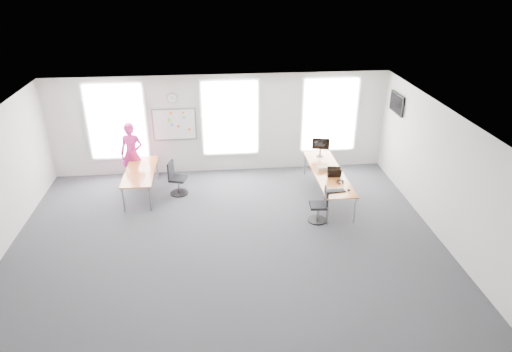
{
  "coord_description": "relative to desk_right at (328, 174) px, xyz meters",
  "views": [
    {
      "loc": [
        -0.2,
        -8.94,
        6.05
      ],
      "look_at": [
        0.8,
        1.2,
        1.1
      ],
      "focal_mm": 32.0,
      "sensor_mm": 36.0,
      "label": 1
    }
  ],
  "objects": [
    {
      "name": "person",
      "position": [
        -5.42,
        1.37,
        0.23
      ],
      "size": [
        0.73,
        0.54,
        1.83
      ],
      "primitive_type": "imported",
      "rotation": [
        0.0,
        0.0,
        -0.17
      ],
      "color": "#D12582",
      "rests_on": "ground"
    },
    {
      "name": "wall_clock",
      "position": [
        -4.2,
        1.97,
        1.67
      ],
      "size": [
        0.3,
        0.04,
        0.3
      ],
      "primitive_type": "cylinder",
      "rotation": [
        1.57,
        0.0,
        0.0
      ],
      "color": "gray",
      "rests_on": "wall_back"
    },
    {
      "name": "whiteboard",
      "position": [
        -4.2,
        1.97,
        0.87
      ],
      "size": [
        1.2,
        0.03,
        0.9
      ],
      "primitive_type": "cube",
      "color": "white",
      "rests_on": "wall_back"
    },
    {
      "name": "window_mid",
      "position": [
        -2.55,
        1.97,
        1.02
      ],
      "size": [
        1.6,
        0.06,
        2.2
      ],
      "primitive_type": "cube",
      "color": "silver",
      "rests_on": "wall_back"
    },
    {
      "name": "wall_right",
      "position": [
        2.15,
        -2.0,
        0.82
      ],
      "size": [
        0.0,
        10.0,
        10.0
      ],
      "primitive_type": "plane",
      "rotation": [
        1.57,
        0.0,
        -1.57
      ],
      "color": "silver",
      "rests_on": "ground"
    },
    {
      "name": "window_left",
      "position": [
        -5.85,
        1.97,
        1.02
      ],
      "size": [
        1.6,
        0.06,
        2.2
      ],
      "primitive_type": "cube",
      "color": "silver",
      "rests_on": "wall_back"
    },
    {
      "name": "paper_stack",
      "position": [
        -0.12,
        0.18,
        0.1
      ],
      "size": [
        0.35,
        0.28,
        0.11
      ],
      "primitive_type": "cube",
      "rotation": [
        0.0,
        0.0,
        0.17
      ],
      "color": "beige",
      "rests_on": "desk_right"
    },
    {
      "name": "floor",
      "position": [
        -2.85,
        -2.0,
        -0.68
      ],
      "size": [
        10.0,
        10.0,
        0.0
      ],
      "primitive_type": "plane",
      "color": "#2A292E",
      "rests_on": "ground"
    },
    {
      "name": "tv",
      "position": [
        2.1,
        1.0,
        1.62
      ],
      "size": [
        0.06,
        0.9,
        0.55
      ],
      "primitive_type": "cube",
      "color": "black",
      "rests_on": "wall_right"
    },
    {
      "name": "chair_right",
      "position": [
        -0.49,
        -1.27,
        -0.29
      ],
      "size": [
        0.48,
        0.48,
        0.9
      ],
      "rotation": [
        0.0,
        0.0,
        -1.65
      ],
      "color": "black",
      "rests_on": "ground"
    },
    {
      "name": "wall_back",
      "position": [
        -2.85,
        2.0,
        0.82
      ],
      "size": [
        10.0,
        0.0,
        10.0
      ],
      "primitive_type": "plane",
      "rotation": [
        1.57,
        0.0,
        0.0
      ],
      "color": "silver",
      "rests_on": "ground"
    },
    {
      "name": "desk_left",
      "position": [
        -5.11,
        0.59,
        -0.01
      ],
      "size": [
        0.8,
        2.01,
        0.73
      ],
      "color": "#C75E2B",
      "rests_on": "ground"
    },
    {
      "name": "headphones",
      "position": [
        0.13,
        -0.69,
        0.09
      ],
      "size": [
        0.17,
        0.09,
        0.1
      ],
      "rotation": [
        0.0,
        0.0,
        0.06
      ],
      "color": "black",
      "rests_on": "desk_right"
    },
    {
      "name": "window_right",
      "position": [
        0.45,
        1.97,
        1.02
      ],
      "size": [
        1.6,
        0.06,
        2.2
      ],
      "primitive_type": "cube",
      "color": "silver",
      "rests_on": "wall_back"
    },
    {
      "name": "desk_right",
      "position": [
        0.0,
        0.0,
        0.0
      ],
      "size": [
        0.8,
        2.99,
        0.73
      ],
      "color": "#C75E2B",
      "rests_on": "ground"
    },
    {
      "name": "monitor",
      "position": [
        0.02,
        1.11,
        0.38
      ],
      "size": [
        0.5,
        0.21,
        0.56
      ],
      "rotation": [
        0.0,
        0.0,
        -0.19
      ],
      "color": "black",
      "rests_on": "desk_right"
    },
    {
      "name": "lens_cap",
      "position": [
        0.12,
        -0.72,
        0.05
      ],
      "size": [
        0.07,
        0.07,
        0.01
      ],
      "primitive_type": "cylinder",
      "rotation": [
        0.0,
        0.0,
        0.06
      ],
      "color": "black",
      "rests_on": "desk_right"
    },
    {
      "name": "ceiling",
      "position": [
        -2.85,
        -2.0,
        2.32
      ],
      "size": [
        10.0,
        10.0,
        0.0
      ],
      "primitive_type": "plane",
      "rotation": [
        3.14,
        0.0,
        0.0
      ],
      "color": "white",
      "rests_on": "ground"
    },
    {
      "name": "mouse",
      "position": [
        0.25,
        -1.11,
        0.07
      ],
      "size": [
        0.1,
        0.13,
        0.04
      ],
      "primitive_type": "ellipsoid",
      "rotation": [
        0.0,
        0.0,
        0.31
      ],
      "color": "black",
      "rests_on": "desk_right"
    },
    {
      "name": "chair_left",
      "position": [
        -4.15,
        0.56,
        -0.26
      ],
      "size": [
        0.54,
        0.54,
        0.96
      ],
      "rotation": [
        0.0,
        0.0,
        1.28
      ],
      "color": "black",
      "rests_on": "ground"
    },
    {
      "name": "wall_front",
      "position": [
        -2.85,
        -6.0,
        0.82
      ],
      "size": [
        10.0,
        0.0,
        10.0
      ],
      "primitive_type": "plane",
      "rotation": [
        -1.57,
        0.0,
        0.0
      ],
      "color": "silver",
      "rests_on": "ground"
    },
    {
      "name": "laptop_sleeve",
      "position": [
        0.07,
        -0.32,
        0.19
      ],
      "size": [
        0.36,
        0.24,
        0.29
      ],
      "rotation": [
        0.0,
        0.0,
        -0.15
      ],
      "color": "black",
      "rests_on": "desk_right"
    },
    {
      "name": "keyboard",
      "position": [
        -0.09,
        -1.11,
        0.06
      ],
      "size": [
        0.5,
        0.23,
        0.02
      ],
      "primitive_type": "cube",
      "rotation": [
        0.0,
        0.0,
        0.13
      ],
      "color": "black",
      "rests_on": "desk_right"
    }
  ]
}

